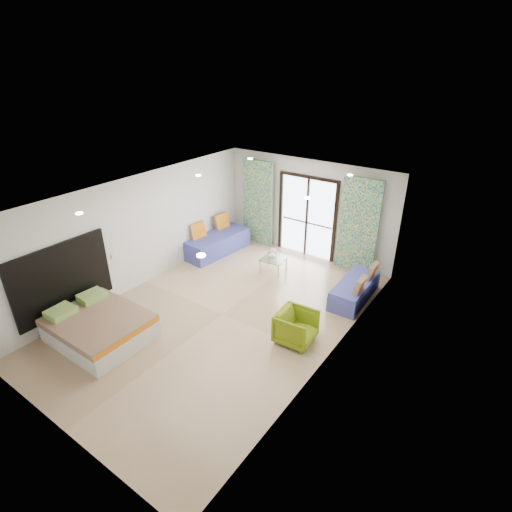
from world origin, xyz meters
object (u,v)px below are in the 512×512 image
Objects in this scene: daybed_right at (355,289)px; armchair at (296,326)px; coffee_table at (273,260)px; daybed_left at (217,242)px; bed at (99,327)px.

daybed_right reaches higher than armchair.
daybed_right is 2.16m from armchair.
daybed_right is 2.45× the size of coffee_table.
daybed_left reaches higher than armchair.
bed is at bearing -107.00° from coffee_table.
bed is 5.61m from daybed_right.
armchair is at bearing -48.22° from coffee_table.
coffee_table is at bearing 4.35° from daybed_left.
daybed_left reaches higher than coffee_table.
armchair is (1.92, -2.15, 0.02)m from coffee_table.
coffee_table is 0.94× the size of armchair.
bed is 3.91m from armchair.
daybed_left is (-0.64, 4.38, 0.04)m from bed.
daybed_left is 3.02× the size of coffee_table.
daybed_left is at bearing 98.35° from bed.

